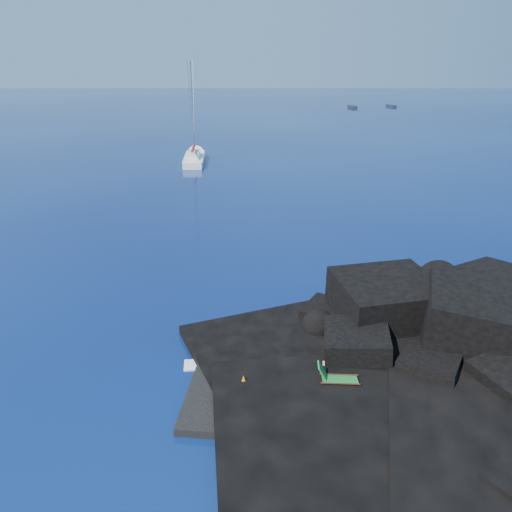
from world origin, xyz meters
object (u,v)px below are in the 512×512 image
(marker_cone, at_px, (244,381))
(distant_boat_b, at_px, (391,107))
(deck_chair, at_px, (340,375))
(sailboat, at_px, (195,162))
(sunbather, at_px, (330,366))
(distant_boat_a, at_px, (352,108))

(marker_cone, xyz_separation_m, distant_boat_b, (38.28, 123.55, -0.62))
(deck_chair, bearing_deg, sailboat, 106.67)
(distant_boat_b, bearing_deg, sunbather, -119.62)
(deck_chair, relative_size, sunbather, 0.98)
(distant_boat_b, bearing_deg, distant_boat_a, 179.07)
(sailboat, xyz_separation_m, marker_cone, (7.53, -49.47, 0.62))
(deck_chair, bearing_deg, distant_boat_a, 82.60)
(deck_chair, relative_size, distant_boat_a, 0.40)
(marker_cone, bearing_deg, sailboat, 98.66)
(sailboat, bearing_deg, distant_boat_b, 55.40)
(marker_cone, bearing_deg, distant_boat_b, 72.79)
(sunbather, relative_size, marker_cone, 3.24)
(deck_chair, relative_size, distant_boat_b, 0.44)
(sunbather, bearing_deg, distant_boat_a, 85.39)
(deck_chair, xyz_separation_m, distant_boat_a, (22.99, 121.02, -0.95))
(sunbather, xyz_separation_m, marker_cone, (-3.97, -1.24, 0.09))
(distant_boat_b, bearing_deg, marker_cone, -121.16)
(distant_boat_b, bearing_deg, sailboat, -135.68)
(sailboat, xyz_separation_m, deck_chair, (11.71, -49.51, 0.95))
(distant_boat_a, relative_size, distant_boat_b, 1.11)
(sailboat, distance_m, distant_boat_b, 87.10)
(distant_boat_a, distance_m, distant_boat_b, 11.40)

